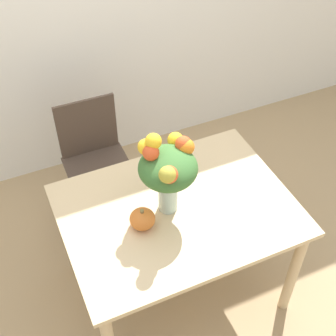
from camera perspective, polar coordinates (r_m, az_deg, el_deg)
ground_plane at (r=3.06m, az=0.98°, el=-14.14°), size 12.00×12.00×0.00m
dining_table at (r=2.54m, az=1.15°, el=-6.48°), size 1.21×0.90×0.75m
flower_vase at (r=2.26m, az=-0.01°, el=-0.12°), size 0.30×0.33×0.47m
pumpkin at (r=2.35m, az=-3.14°, el=-6.21°), size 0.13×0.13×0.12m
dining_chair_near_window at (r=3.17m, az=-8.75°, el=0.80°), size 0.43×0.43×0.87m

